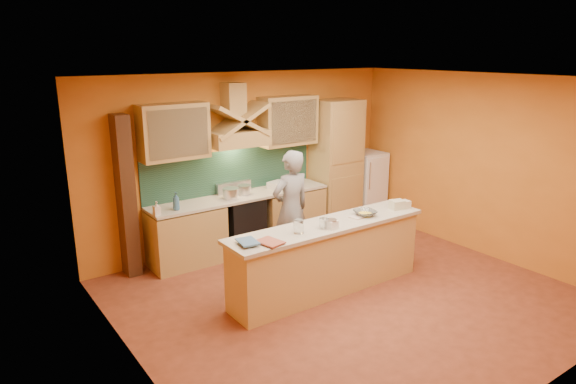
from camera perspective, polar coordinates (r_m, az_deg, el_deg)
floor at (r=6.92m, az=6.58°, el=-11.45°), size 5.50×5.00×0.01m
ceiling at (r=6.18m, az=7.41°, el=12.37°), size 5.50×5.00×0.01m
wall_back at (r=8.37m, az=-4.61°, el=3.59°), size 5.50×0.02×2.80m
wall_front at (r=4.96m, az=26.85°, el=-6.64°), size 5.50×0.02×2.80m
wall_left at (r=5.06m, az=-16.87°, el=-5.15°), size 0.02×5.00×2.80m
wall_right at (r=8.46m, az=20.92°, el=2.74°), size 0.02×5.00×2.80m
base_cabinet_left at (r=7.83m, az=-11.21°, el=-4.92°), size 1.10×0.60×0.86m
base_cabinet_right at (r=8.72m, az=0.21°, el=-2.47°), size 1.10×0.60×0.86m
counter_top at (r=8.09m, az=-5.26°, el=-0.50°), size 3.00×0.62×0.04m
stove at (r=8.22m, az=-5.18°, el=-3.51°), size 0.60×0.58×0.90m
backsplash at (r=8.24m, az=-6.32°, el=2.29°), size 3.00×0.03×0.70m
range_hood at (r=7.93m, az=-5.61°, el=5.98°), size 0.92×0.50×0.24m
hood_chimney at (r=7.94m, az=-6.09°, el=10.21°), size 0.30×0.30×0.50m
upper_cabinet_left at (r=7.53m, az=-12.58°, el=6.56°), size 1.00×0.35×0.80m
upper_cabinet_right at (r=8.50m, az=0.00°, el=7.93°), size 1.00×0.35×0.80m
pantry_column at (r=9.13m, az=5.33°, el=2.98°), size 0.80×0.60×2.30m
fridge at (r=9.74m, az=8.61°, el=0.65°), size 0.58×0.60×1.30m
trim_column_left at (r=7.48m, az=-17.55°, el=-0.54°), size 0.20×0.30×2.30m
island_body at (r=6.88m, az=4.39°, el=-7.51°), size 2.80×0.55×0.88m
island_top at (r=6.70m, az=4.48°, el=-3.74°), size 2.90×0.62×0.05m
person at (r=7.51m, az=0.31°, el=-1.90°), size 0.65×0.44×1.75m
pot_large at (r=7.90m, az=-6.37°, el=-0.28°), size 0.31×0.31×0.17m
pot_small at (r=8.11m, az=-4.86°, el=0.08°), size 0.22×0.22×0.14m
soap_bottle_a at (r=7.29m, az=-14.38°, el=-1.78°), size 0.09×0.09×0.20m
soap_bottle_b at (r=7.45m, az=-12.33°, el=-1.00°), size 0.11×0.11×0.26m
bowl_back at (r=8.57m, az=0.08°, el=0.88°), size 0.27×0.27×0.07m
dish_rack at (r=8.47m, az=-1.17°, el=0.81°), size 0.34×0.29×0.10m
book_lower at (r=5.94m, az=-2.81°, el=-5.91°), size 0.29×0.35×0.03m
book_upper at (r=5.96m, az=-5.46°, el=-5.69°), size 0.25×0.32×0.02m
jar_large at (r=6.32m, az=1.18°, el=-3.87°), size 0.14×0.14×0.17m
jar_small at (r=6.51m, az=4.00°, el=-3.48°), size 0.14×0.14×0.13m
kitchen_scale at (r=6.51m, az=4.85°, el=-3.61°), size 0.14×0.14×0.11m
mixing_bowl at (r=7.06m, az=8.55°, el=-2.34°), size 0.35×0.35×0.07m
cloth at (r=7.00m, az=7.78°, el=-2.72°), size 0.25×0.20×0.01m
grocery_bag_a at (r=7.44m, az=12.04°, el=-1.37°), size 0.22×0.20×0.13m
grocery_bag_b at (r=7.51m, az=12.73°, el=-1.34°), size 0.18×0.15×0.10m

